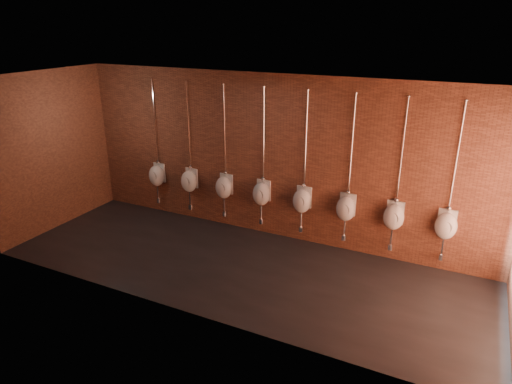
% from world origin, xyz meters
% --- Properties ---
extents(ground, '(8.50, 8.50, 0.00)m').
position_xyz_m(ground, '(0.00, 0.00, 0.00)').
color(ground, black).
rests_on(ground, ground).
extents(room_shell, '(8.54, 3.04, 3.22)m').
position_xyz_m(room_shell, '(0.00, 0.00, 2.01)').
color(room_shell, black).
rests_on(room_shell, ground).
extents(urinal_0, '(0.39, 0.35, 2.71)m').
position_xyz_m(urinal_0, '(-2.76, 1.38, 0.90)').
color(urinal_0, white).
rests_on(urinal_0, ground).
extents(urinal_1, '(0.39, 0.35, 2.71)m').
position_xyz_m(urinal_1, '(-1.91, 1.38, 0.90)').
color(urinal_1, white).
rests_on(urinal_1, ground).
extents(urinal_2, '(0.39, 0.35, 2.71)m').
position_xyz_m(urinal_2, '(-1.06, 1.38, 0.90)').
color(urinal_2, white).
rests_on(urinal_2, ground).
extents(urinal_3, '(0.39, 0.35, 2.71)m').
position_xyz_m(urinal_3, '(-0.21, 1.38, 0.90)').
color(urinal_3, white).
rests_on(urinal_3, ground).
extents(urinal_4, '(0.39, 0.35, 2.71)m').
position_xyz_m(urinal_4, '(0.64, 1.38, 0.90)').
color(urinal_4, white).
rests_on(urinal_4, ground).
extents(urinal_5, '(0.39, 0.35, 2.71)m').
position_xyz_m(urinal_5, '(1.49, 1.38, 0.90)').
color(urinal_5, white).
rests_on(urinal_5, ground).
extents(urinal_6, '(0.39, 0.35, 2.71)m').
position_xyz_m(urinal_6, '(2.34, 1.38, 0.90)').
color(urinal_6, white).
rests_on(urinal_6, ground).
extents(urinal_7, '(0.39, 0.35, 2.71)m').
position_xyz_m(urinal_7, '(3.19, 1.38, 0.90)').
color(urinal_7, white).
rests_on(urinal_7, ground).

